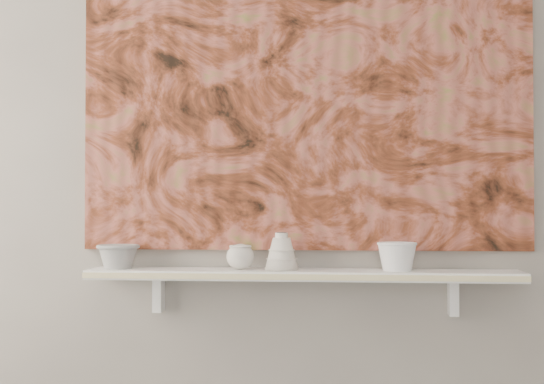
# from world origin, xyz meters

# --- Properties ---
(wall_back) EXTENTS (3.60, 0.00, 3.60)m
(wall_back) POSITION_xyz_m (0.00, 1.60, 1.35)
(wall_back) COLOR gray
(wall_back) RESTS_ON floor
(shelf) EXTENTS (1.40, 0.18, 0.03)m
(shelf) POSITION_xyz_m (0.00, 1.51, 0.92)
(shelf) COLOR white
(shelf) RESTS_ON wall_back
(shelf_stripe) EXTENTS (1.40, 0.01, 0.02)m
(shelf_stripe) POSITION_xyz_m (0.00, 1.41, 0.92)
(shelf_stripe) COLOR beige
(shelf_stripe) RESTS_ON shelf
(bracket_left) EXTENTS (0.03, 0.06, 0.12)m
(bracket_left) POSITION_xyz_m (-0.49, 1.57, 0.84)
(bracket_left) COLOR white
(bracket_left) RESTS_ON wall_back
(bracket_right) EXTENTS (0.03, 0.06, 0.12)m
(bracket_right) POSITION_xyz_m (0.49, 1.57, 0.84)
(bracket_right) COLOR white
(bracket_right) RESTS_ON wall_back
(painting) EXTENTS (1.50, 0.02, 1.10)m
(painting) POSITION_xyz_m (0.00, 1.59, 1.54)
(painting) COLOR brown
(painting) RESTS_ON wall_back
(house_motif) EXTENTS (0.09, 0.00, 0.08)m
(house_motif) POSITION_xyz_m (0.45, 1.57, 1.23)
(house_motif) COLOR black
(house_motif) RESTS_ON painting
(bowl_grey) EXTENTS (0.18, 0.18, 0.08)m
(bowl_grey) POSITION_xyz_m (-0.61, 1.51, 0.97)
(bowl_grey) COLOR gray
(bowl_grey) RESTS_ON shelf
(cup_cream) EXTENTS (0.12, 0.12, 0.08)m
(cup_cream) POSITION_xyz_m (-0.20, 1.51, 0.97)
(cup_cream) COLOR beige
(cup_cream) RESTS_ON shelf
(bell_vessel) EXTENTS (0.15, 0.15, 0.12)m
(bell_vessel) POSITION_xyz_m (-0.07, 1.51, 0.99)
(bell_vessel) COLOR beige
(bell_vessel) RESTS_ON shelf
(bowl_white) EXTENTS (0.14, 0.14, 0.09)m
(bowl_white) POSITION_xyz_m (0.31, 1.51, 0.98)
(bowl_white) COLOR white
(bowl_white) RESTS_ON shelf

